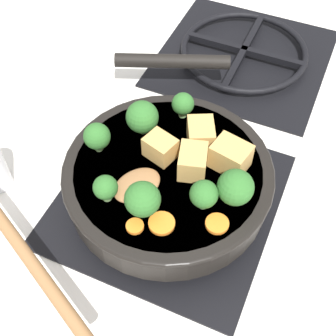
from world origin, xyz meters
TOP-DOWN VIEW (x-y plane):
  - ground_plane at (0.00, 0.00)m, footprint 2.40×2.40m
  - front_burner_grate at (0.00, 0.00)m, footprint 0.31×0.31m
  - rear_burner_grate at (0.00, 0.36)m, footprint 0.31×0.31m
  - skillet_pan at (-0.00, 0.00)m, footprint 0.33×0.42m
  - wooden_spoon at (-0.07, -0.13)m, footprint 0.24×0.25m
  - tofu_cube_center_large at (0.02, 0.06)m, footprint 0.05×0.06m
  - tofu_cube_near_handle at (0.03, 0.01)m, footprint 0.05×0.05m
  - tofu_cube_east_chunk at (0.07, 0.04)m, footprint 0.06×0.05m
  - tofu_cube_west_chunk at (-0.02, 0.02)m, footprint 0.05×0.04m
  - broccoli_floret_near_spoon at (-0.06, 0.05)m, footprint 0.05×0.05m
  - broccoli_floret_center_top at (0.00, -0.08)m, footprint 0.05×0.05m
  - broccoli_floret_east_rim at (0.07, -0.04)m, footprint 0.04×0.04m
  - broccoli_floret_west_rim at (-0.02, 0.10)m, footprint 0.03×0.03m
  - broccoli_floret_north_edge at (0.10, -0.02)m, footprint 0.05×0.05m
  - broccoli_floret_south_cluster at (-0.10, -0.01)m, footprint 0.04×0.04m
  - broccoli_floret_mid_floret at (-0.05, -0.08)m, footprint 0.03×0.03m
  - carrot_slice_orange_thin at (0.03, -0.08)m, footprint 0.03×0.03m
  - carrot_slice_near_center at (-0.00, -0.10)m, footprint 0.02×0.02m
  - carrot_slice_edge_slice at (0.07, 0.07)m, footprint 0.02×0.02m
  - carrot_slice_under_broccoli at (0.09, -0.06)m, footprint 0.03×0.03m

SIDE VIEW (x-z plane):
  - ground_plane at x=0.00m, z-range 0.00..0.00m
  - front_burner_grate at x=0.00m, z-range 0.00..0.03m
  - rear_burner_grate at x=0.00m, z-range 0.00..0.03m
  - skillet_pan at x=0.00m, z-range 0.03..0.08m
  - carrot_slice_orange_thin at x=0.03m, z-range 0.08..0.08m
  - carrot_slice_near_center at x=0.00m, z-range 0.08..0.08m
  - carrot_slice_edge_slice at x=0.07m, z-range 0.08..0.08m
  - carrot_slice_under_broccoli at x=0.09m, z-range 0.08..0.08m
  - wooden_spoon at x=-0.07m, z-range 0.08..0.09m
  - tofu_cube_west_chunk at x=-0.02m, z-range 0.08..0.11m
  - tofu_cube_center_large at x=0.02m, z-range 0.08..0.11m
  - tofu_cube_near_handle at x=0.03m, z-range 0.08..0.12m
  - tofu_cube_east_chunk at x=0.07m, z-range 0.08..0.12m
  - broccoli_floret_mid_floret at x=-0.05m, z-range 0.08..0.12m
  - broccoli_floret_west_rim at x=-0.02m, z-range 0.08..0.12m
  - broccoli_floret_east_rim at x=0.07m, z-range 0.08..0.13m
  - broccoli_floret_south_cluster at x=-0.10m, z-range 0.08..0.13m
  - broccoli_floret_center_top at x=0.00m, z-range 0.08..0.13m
  - broccoli_floret_near_spoon at x=-0.06m, z-range 0.08..0.13m
  - broccoli_floret_north_edge at x=0.10m, z-range 0.08..0.13m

